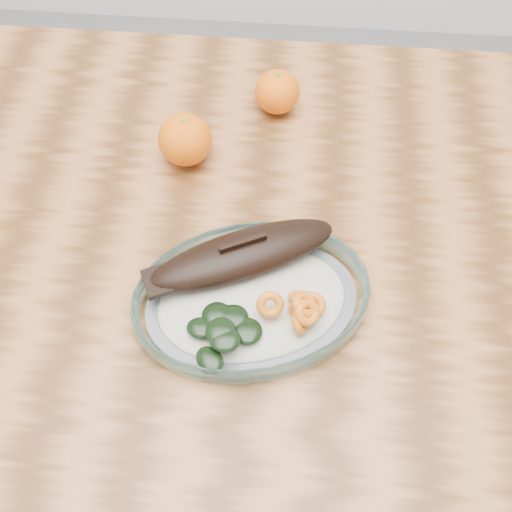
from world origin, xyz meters
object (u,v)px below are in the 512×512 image
at_px(plated_meal, 251,295).
at_px(dining_table, 184,263).
at_px(orange_left, 185,140).
at_px(orange_right, 277,92).

bearing_deg(plated_meal, dining_table, 116.14).
distance_m(orange_left, orange_right, 0.17).
height_order(orange_left, orange_right, orange_left).
height_order(dining_table, orange_left, orange_left).
relative_size(plated_meal, orange_right, 9.57).
bearing_deg(orange_left, dining_table, -88.19).
distance_m(dining_table, plated_meal, 0.20).
xyz_separation_m(dining_table, plated_meal, (0.11, -0.12, 0.12)).
bearing_deg(dining_table, plated_meal, -46.77).
distance_m(plated_meal, orange_left, 0.26).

